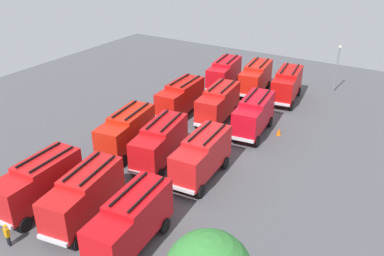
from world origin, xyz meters
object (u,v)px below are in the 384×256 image
Objects in this scene: fire_truck_6 at (160,142)px; firefighter_0 at (7,234)px; fire_truck_2 at (126,130)px; fire_truck_9 at (254,114)px; fire_truck_8 at (287,84)px; fire_truck_3 at (38,182)px; fire_truck_1 at (181,97)px; fire_truck_10 at (202,155)px; lamppost at (337,65)px; fire_truck_7 at (84,195)px; traffic_cone_0 at (279,132)px; fire_truck_4 at (256,77)px; fire_truck_11 at (130,221)px; fire_truck_0 at (224,73)px; fire_truck_5 at (218,103)px; firefighter_1 at (157,107)px.

fire_truck_6 reaches higher than firefighter_0.
fire_truck_2 is 1.01× the size of fire_truck_9.
fire_truck_6 is at bearing -20.94° from fire_truck_8.
fire_truck_1 is at bearing 177.75° from fire_truck_3.
fire_truck_10 is at bearing 79.30° from fire_truck_6.
fire_truck_2 is 1.24× the size of lamppost.
fire_truck_6 is at bearing -31.95° from fire_truck_9.
fire_truck_2 is at bearing -165.95° from fire_truck_7.
lamppost is (-15.64, 1.57, 3.21)m from traffic_cone_0.
fire_truck_9 is at bearing 174.16° from fire_truck_10.
fire_truck_4 reaches higher than traffic_cone_0.
traffic_cone_0 is at bearing 7.50° from fire_truck_8.
fire_truck_2 is 21.71m from fire_truck_8.
fire_truck_10 is (20.30, -0.14, 0.00)m from fire_truck_8.
fire_truck_4 is 1.01× the size of fire_truck_11.
traffic_cone_0 is at bearing 168.35° from fire_truck_11.
fire_truck_7 is (9.41, 0.06, 0.00)m from fire_truck_6.
fire_truck_6 is at bearing 3.38° from fire_truck_0.
fire_truck_3 is 0.99× the size of fire_truck_5.
fire_truck_4 and fire_truck_7 have the same top height.
lamppost is (-36.50, 12.76, 1.42)m from fire_truck_3.
fire_truck_7 is 19.87m from fire_truck_9.
traffic_cone_0 is (-20.30, 7.09, -1.78)m from fire_truck_7.
fire_truck_9 is 19.83m from fire_truck_11.
fire_truck_5 is at bearing -87.69° from traffic_cone_0.
fire_truck_9 is (-19.90, 8.71, 0.00)m from fire_truck_3.
fire_truck_1 is 2.87m from firefighter_1.
fire_truck_2 and fire_truck_11 have the same top height.
fire_truck_4 and fire_truck_6 have the same top height.
fire_truck_1 is at bearing -30.14° from fire_truck_4.
fire_truck_0 is at bearing -178.25° from fire_truck_6.
fire_truck_0 and fire_truck_10 have the same top height.
fire_truck_8 is (0.35, 4.25, 0.00)m from fire_truck_4.
fire_truck_10 is 11.48m from traffic_cone_0.
firefighter_0 is at bearing -64.38° from fire_truck_11.
fire_truck_1 is (10.06, -0.28, 0.00)m from fire_truck_0.
fire_truck_11 is 4.51× the size of firefighter_0.
fire_truck_9 reaches higher than firefighter_0.
fire_truck_3 is at bearing -30.41° from fire_truck_9.
firefighter_1 is 0.30× the size of lamppost.
fire_truck_2 is 1.02× the size of fire_truck_10.
fire_truck_11 is at bearing -6.67° from fire_truck_9.
fire_truck_5 and fire_truck_9 have the same top height.
fire_truck_2 is 1.00× the size of fire_truck_6.
fire_truck_3 is 12.96m from fire_truck_10.
fire_truck_8 is at bearing -164.10° from traffic_cone_0.
fire_truck_2 and fire_truck_7 have the same top height.
fire_truck_11 is at bearing 8.35° from fire_truck_0.
fire_truck_8 is 1.02× the size of fire_truck_10.
fire_truck_1 and fire_truck_8 have the same top height.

